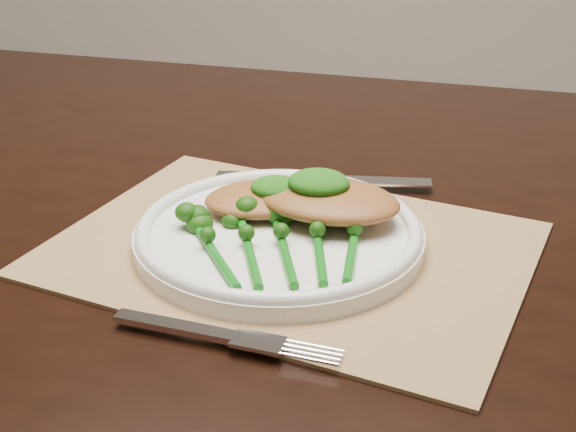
% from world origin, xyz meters
% --- Properties ---
extents(placemat, '(0.48, 0.40, 0.00)m').
position_xyz_m(placemat, '(-0.03, -0.13, 0.75)').
color(placemat, '#98794D').
rests_on(placemat, dining_table).
extents(dinner_plate, '(0.27, 0.27, 0.02)m').
position_xyz_m(dinner_plate, '(-0.04, -0.13, 0.77)').
color(dinner_plate, white).
rests_on(dinner_plate, placemat).
extents(knife, '(0.23, 0.05, 0.01)m').
position_xyz_m(knife, '(-0.05, 0.02, 0.76)').
color(knife, silver).
rests_on(knife, placemat).
extents(fork, '(0.18, 0.04, 0.01)m').
position_xyz_m(fork, '(-0.04, -0.29, 0.76)').
color(fork, silver).
rests_on(fork, placemat).
extents(chicken_fillet_left, '(0.14, 0.12, 0.02)m').
position_xyz_m(chicken_fillet_left, '(-0.06, -0.09, 0.78)').
color(chicken_fillet_left, '#965C2B').
rests_on(chicken_fillet_left, dinner_plate).
extents(chicken_fillet_right, '(0.15, 0.11, 0.03)m').
position_xyz_m(chicken_fillet_right, '(-0.00, -0.09, 0.79)').
color(chicken_fillet_right, '#965C2B').
rests_on(chicken_fillet_right, dinner_plate).
extents(pesto_dollop_left, '(0.05, 0.04, 0.02)m').
position_xyz_m(pesto_dollop_left, '(-0.05, -0.09, 0.80)').
color(pesto_dollop_left, '#114A0A').
rests_on(pesto_dollop_left, chicken_fillet_left).
extents(pesto_dollop_right, '(0.06, 0.05, 0.02)m').
position_xyz_m(pesto_dollop_right, '(-0.01, -0.09, 0.81)').
color(pesto_dollop_right, '#114A0A').
rests_on(pesto_dollop_right, chicken_fillet_right).
extents(broccolini_bundle, '(0.18, 0.20, 0.04)m').
position_xyz_m(broccolini_bundle, '(-0.03, -0.17, 0.77)').
color(broccolini_bundle, '#0C6010').
rests_on(broccolini_bundle, dinner_plate).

